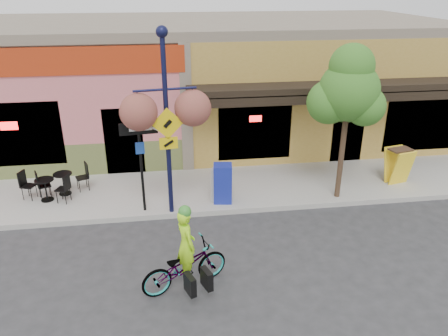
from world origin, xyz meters
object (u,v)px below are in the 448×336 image
(lamp_post, at_px, (167,126))
(newspaper_box_grey, at_px, (221,184))
(bicycle, at_px, (185,266))
(building, at_px, (205,79))
(newspaper_box_blue, at_px, (223,183))
(street_tree, at_px, (345,124))
(cyclist_rider, at_px, (187,255))
(one_way_sign, at_px, (142,168))

(lamp_post, distance_m, newspaper_box_grey, 2.42)
(bicycle, bearing_deg, building, -29.64)
(newspaper_box_blue, bearing_deg, newspaper_box_grey, 127.94)
(newspaper_box_blue, xyz_separation_m, street_tree, (3.32, -0.15, 1.62))
(newspaper_box_blue, height_order, street_tree, street_tree)
(cyclist_rider, bearing_deg, street_tree, -75.87)
(bicycle, distance_m, lamp_post, 3.65)
(bicycle, xyz_separation_m, cyclist_rider, (0.05, 0.00, 0.28))
(bicycle, relative_size, cyclist_rider, 1.22)
(bicycle, bearing_deg, street_tree, -76.17)
(building, xyz_separation_m, street_tree, (3.12, -6.63, 0.08))
(newspaper_box_blue, bearing_deg, lamp_post, -158.11)
(lamp_post, height_order, newspaper_box_grey, lamp_post)
(building, bearing_deg, bicycle, -98.40)
(building, height_order, bicycle, building)
(cyclist_rider, xyz_separation_m, street_tree, (4.53, 3.21, 1.56))
(lamp_post, distance_m, street_tree, 4.78)
(lamp_post, bearing_deg, bicycle, -93.65)
(newspaper_box_blue, height_order, newspaper_box_grey, newspaper_box_blue)
(building, height_order, street_tree, street_tree)
(newspaper_box_grey, bearing_deg, building, 110.59)
(building, relative_size, newspaper_box_blue, 16.35)
(bicycle, bearing_deg, one_way_sign, -5.28)
(cyclist_rider, bearing_deg, bicycle, 68.76)
(street_tree, bearing_deg, lamp_post, -177.38)
(lamp_post, xyz_separation_m, one_way_sign, (-0.72, 0.17, -1.16))
(street_tree, bearing_deg, one_way_sign, -179.52)
(one_way_sign, height_order, newspaper_box_grey, one_way_sign)
(one_way_sign, height_order, street_tree, street_tree)
(bicycle, height_order, cyclist_rider, cyclist_rider)
(building, relative_size, street_tree, 4.17)
(bicycle, xyz_separation_m, lamp_post, (-0.19, 3.00, 2.07))
(newspaper_box_grey, bearing_deg, one_way_sign, -149.70)
(building, bearing_deg, street_tree, -64.77)
(street_tree, bearing_deg, newspaper_box_grey, 175.99)
(lamp_post, relative_size, street_tree, 1.11)
(cyclist_rider, xyz_separation_m, lamp_post, (-0.24, 3.00, 1.79))
(one_way_sign, distance_m, newspaper_box_blue, 2.29)
(newspaper_box_grey, bearing_deg, street_tree, 18.72)
(building, bearing_deg, cyclist_rider, -98.12)
(bicycle, distance_m, newspaper_box_blue, 3.60)
(newspaper_box_blue, bearing_deg, bicycle, -103.07)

